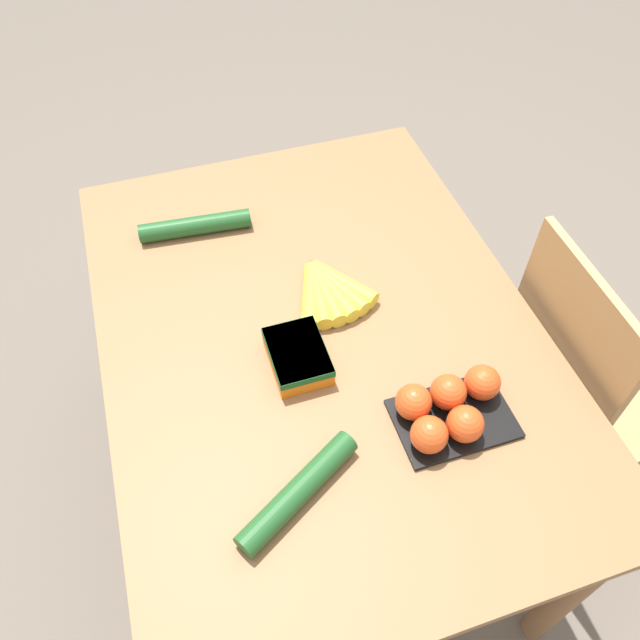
{
  "coord_description": "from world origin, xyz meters",
  "views": [
    {
      "loc": [
        0.81,
        -0.26,
        1.84
      ],
      "look_at": [
        0.0,
        0.0,
        0.78
      ],
      "focal_mm": 35.0,
      "sensor_mm": 36.0,
      "label": 1
    }
  ],
  "objects_px": {
    "chair": "(579,389)",
    "cucumber_near": "(298,491)",
    "banana_bunch": "(328,291)",
    "cucumber_far": "(195,226)",
    "tomato_pack": "(449,409)",
    "carrot_bag": "(298,355)"
  },
  "relations": [
    {
      "from": "banana_bunch",
      "to": "cucumber_far",
      "type": "bearing_deg",
      "value": -140.72
    },
    {
      "from": "carrot_bag",
      "to": "chair",
      "type": "bearing_deg",
      "value": 80.87
    },
    {
      "from": "chair",
      "to": "cucumber_near",
      "type": "xyz_separation_m",
      "value": [
        0.17,
        -0.79,
        0.29
      ]
    },
    {
      "from": "chair",
      "to": "tomato_pack",
      "type": "xyz_separation_m",
      "value": [
        0.1,
        -0.47,
        0.31
      ]
    },
    {
      "from": "banana_bunch",
      "to": "tomato_pack",
      "type": "distance_m",
      "value": 0.4
    },
    {
      "from": "chair",
      "to": "tomato_pack",
      "type": "bearing_deg",
      "value": 103.13
    },
    {
      "from": "chair",
      "to": "cucumber_far",
      "type": "height_order",
      "value": "chair"
    },
    {
      "from": "carrot_bag",
      "to": "cucumber_far",
      "type": "xyz_separation_m",
      "value": [
        -0.46,
        -0.13,
        -0.01
      ]
    },
    {
      "from": "banana_bunch",
      "to": "tomato_pack",
      "type": "relative_size",
      "value": 0.84
    },
    {
      "from": "chair",
      "to": "carrot_bag",
      "type": "xyz_separation_m",
      "value": [
        -0.11,
        -0.71,
        0.3
      ]
    },
    {
      "from": "cucumber_near",
      "to": "cucumber_far",
      "type": "bearing_deg",
      "value": -176.43
    },
    {
      "from": "banana_bunch",
      "to": "tomato_pack",
      "type": "height_order",
      "value": "tomato_pack"
    },
    {
      "from": "tomato_pack",
      "to": "chair",
      "type": "bearing_deg",
      "value": 102.52
    },
    {
      "from": "banana_bunch",
      "to": "carrot_bag",
      "type": "bearing_deg",
      "value": -36.59
    },
    {
      "from": "banana_bunch",
      "to": "cucumber_far",
      "type": "relative_size",
      "value": 0.7
    },
    {
      "from": "chair",
      "to": "cucumber_near",
      "type": "bearing_deg",
      "value": 102.72
    },
    {
      "from": "chair",
      "to": "banana_bunch",
      "type": "height_order",
      "value": "chair"
    },
    {
      "from": "chair",
      "to": "banana_bunch",
      "type": "relative_size",
      "value": 4.81
    },
    {
      "from": "carrot_bag",
      "to": "cucumber_far",
      "type": "height_order",
      "value": "carrot_bag"
    },
    {
      "from": "cucumber_near",
      "to": "chair",
      "type": "bearing_deg",
      "value": 102.11
    },
    {
      "from": "cucumber_near",
      "to": "cucumber_far",
      "type": "height_order",
      "value": "same"
    },
    {
      "from": "banana_bunch",
      "to": "tomato_pack",
      "type": "bearing_deg",
      "value": 17.87
    }
  ]
}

